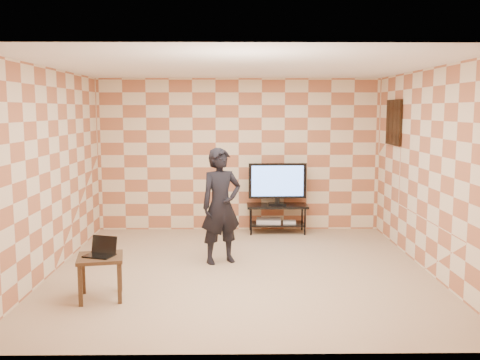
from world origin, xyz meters
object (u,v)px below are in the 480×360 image
tv_stand (277,212)px  side_table (100,264)px  tv (277,182)px  person (221,206)px

tv_stand → side_table: (-2.29, -3.28, 0.04)m
side_table → tv: bearing=55.1°
tv → side_table: 4.03m
side_table → person: size_ratio=0.36×
tv_stand → tv: tv is taller
tv → side_table: bearing=-124.9°
person → side_table: bearing=-157.3°
tv_stand → tv: 0.54m
side_table → person: bearing=47.2°
tv → person: 2.05m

